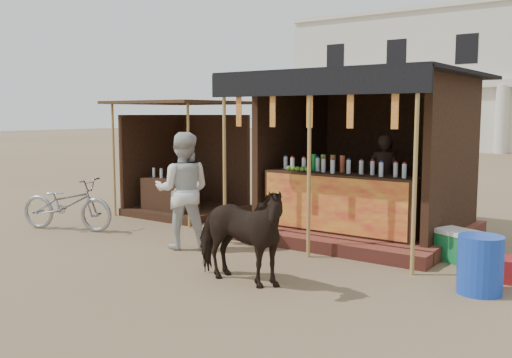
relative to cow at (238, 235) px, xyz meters
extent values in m
plane|color=#846B4C|center=(-0.99, 0.13, -0.63)|extent=(120.00, 120.00, 0.00)
cube|color=brown|center=(0.01, 3.63, -0.52)|extent=(3.40, 2.80, 0.22)
cube|color=brown|center=(0.01, 2.08, -0.53)|extent=(3.40, 0.35, 0.20)
cube|color=#362113|center=(0.01, 2.68, 0.07)|extent=(2.60, 0.55, 0.95)
cube|color=red|center=(0.01, 2.39, 0.07)|extent=(2.50, 0.02, 0.88)
cube|color=#362113|center=(0.01, 4.88, 0.84)|extent=(3.00, 0.12, 2.50)
cube|color=#362113|center=(-1.49, 3.63, 0.84)|extent=(0.12, 2.50, 2.50)
cube|color=#362113|center=(1.51, 3.63, 0.84)|extent=(0.12, 2.50, 2.50)
cube|color=black|center=(0.01, 3.43, 2.12)|extent=(3.60, 3.60, 0.06)
cube|color=black|center=(0.01, 1.65, 1.94)|extent=(3.60, 0.06, 0.36)
cylinder|color=tan|center=(-1.59, 1.68, 0.75)|extent=(0.06, 0.06, 2.75)
cylinder|color=tan|center=(0.01, 1.68, 0.75)|extent=(0.06, 0.06, 2.75)
cylinder|color=tan|center=(1.61, 1.68, 0.75)|extent=(0.06, 0.06, 2.75)
cube|color=red|center=(-1.29, 1.68, 1.57)|extent=(0.10, 0.02, 0.55)
cube|color=red|center=(-0.64, 1.68, 1.57)|extent=(0.10, 0.02, 0.55)
cube|color=red|center=(0.01, 1.68, 1.57)|extent=(0.10, 0.02, 0.55)
cube|color=red|center=(0.66, 1.68, 1.57)|extent=(0.10, 0.02, 0.55)
cube|color=red|center=(1.31, 1.68, 1.57)|extent=(0.10, 0.02, 0.55)
imported|color=black|center=(0.29, 3.73, 0.38)|extent=(0.66, 0.54, 1.57)
cube|color=#362113|center=(-3.99, 3.33, -0.55)|extent=(2.00, 2.00, 0.15)
cube|color=#362113|center=(-3.99, 4.28, 0.42)|extent=(1.90, 0.10, 2.10)
cube|color=#362113|center=(-4.94, 3.33, 0.42)|extent=(0.10, 1.90, 2.10)
cube|color=#472D19|center=(-3.99, 3.23, 1.72)|extent=(2.40, 2.40, 0.06)
cylinder|color=tan|center=(-5.04, 2.28, 0.55)|extent=(0.05, 0.05, 2.35)
cylinder|color=tan|center=(-2.94, 2.28, 0.55)|extent=(0.05, 0.05, 2.35)
cube|color=#362113|center=(-3.99, 2.83, -0.23)|extent=(1.20, 0.50, 0.80)
imported|color=black|center=(0.00, 0.00, 0.00)|extent=(1.49, 0.70, 1.25)
imported|color=gray|center=(-4.58, 0.79, -0.14)|extent=(1.94, 1.23, 0.96)
imported|color=silver|center=(-1.90, 1.02, 0.29)|extent=(1.13, 1.09, 1.84)
cylinder|color=#1840B8|center=(2.55, 1.39, -0.28)|extent=(0.59, 0.59, 0.70)
cube|color=maroon|center=(2.71, 2.13, -0.48)|extent=(0.47, 0.47, 0.30)
cube|color=#1C7F40|center=(1.91, 2.73, -0.43)|extent=(0.73, 0.62, 0.40)
cube|color=white|center=(1.91, 2.73, -0.20)|extent=(0.76, 0.65, 0.06)
cube|color=silver|center=(-2.99, 26.53, 3.07)|extent=(26.00, 0.50, 0.40)
cylinder|color=silver|center=(-14.99, 26.53, 1.17)|extent=(0.70, 0.70, 3.60)
cylinder|color=silver|center=(-11.99, 26.53, 1.17)|extent=(0.70, 0.70, 3.60)
cylinder|color=silver|center=(-8.99, 26.53, 1.17)|extent=(0.70, 0.70, 3.60)
cylinder|color=silver|center=(-5.99, 26.53, 1.17)|extent=(0.70, 0.70, 3.60)
cylinder|color=silver|center=(-2.99, 26.53, 1.17)|extent=(0.70, 0.70, 3.60)
camera|label=1|loc=(4.28, -5.50, 1.51)|focal=40.00mm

